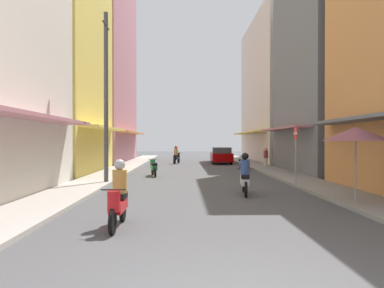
{
  "coord_description": "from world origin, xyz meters",
  "views": [
    {
      "loc": [
        -0.75,
        -4.07,
        2.01
      ],
      "look_at": [
        -0.18,
        18.73,
        1.81
      ],
      "focal_mm": 32.63,
      "sensor_mm": 36.0,
      "label": 1
    }
  ],
  "objects_px": {
    "pedestrian_crossing": "(266,157)",
    "street_sign_no_entry": "(296,148)",
    "motorbike_green": "(154,167)",
    "motorbike_silver": "(241,163)",
    "motorbike_black": "(177,156)",
    "vendor_umbrella": "(356,134)",
    "utility_pole": "(106,97)",
    "motorbike_white": "(245,176)",
    "parked_car": "(221,155)",
    "motorbike_red": "(118,197)"
  },
  "relations": [
    {
      "from": "parked_car",
      "to": "pedestrian_crossing",
      "type": "relative_size",
      "value": 2.7
    },
    {
      "from": "motorbike_silver",
      "to": "street_sign_no_entry",
      "type": "height_order",
      "value": "street_sign_no_entry"
    },
    {
      "from": "motorbike_white",
      "to": "motorbike_silver",
      "type": "height_order",
      "value": "motorbike_white"
    },
    {
      "from": "utility_pole",
      "to": "pedestrian_crossing",
      "type": "bearing_deg",
      "value": 46.01
    },
    {
      "from": "motorbike_black",
      "to": "vendor_umbrella",
      "type": "xyz_separation_m",
      "value": [
        5.99,
        -20.01,
        1.53
      ]
    },
    {
      "from": "utility_pole",
      "to": "parked_car",
      "type": "bearing_deg",
      "value": 64.37
    },
    {
      "from": "pedestrian_crossing",
      "to": "motorbike_red",
      "type": "bearing_deg",
      "value": -113.06
    },
    {
      "from": "motorbike_white",
      "to": "parked_car",
      "type": "distance_m",
      "value": 17.84
    },
    {
      "from": "vendor_umbrella",
      "to": "utility_pole",
      "type": "bearing_deg",
      "value": 148.43
    },
    {
      "from": "motorbike_red",
      "to": "motorbike_black",
      "type": "distance_m",
      "value": 22.65
    },
    {
      "from": "motorbike_green",
      "to": "motorbike_white",
      "type": "xyz_separation_m",
      "value": [
        3.99,
        -7.05,
        0.2
      ]
    },
    {
      "from": "motorbike_green",
      "to": "motorbike_silver",
      "type": "relative_size",
      "value": 1.01
    },
    {
      "from": "motorbike_green",
      "to": "utility_pole",
      "type": "bearing_deg",
      "value": -116.98
    },
    {
      "from": "motorbike_silver",
      "to": "motorbike_green",
      "type": "bearing_deg",
      "value": -145.2
    },
    {
      "from": "motorbike_green",
      "to": "motorbike_silver",
      "type": "height_order",
      "value": "same"
    },
    {
      "from": "pedestrian_crossing",
      "to": "street_sign_no_entry",
      "type": "bearing_deg",
      "value": -96.79
    },
    {
      "from": "motorbike_green",
      "to": "pedestrian_crossing",
      "type": "distance_m",
      "value": 10.36
    },
    {
      "from": "motorbike_green",
      "to": "pedestrian_crossing",
      "type": "xyz_separation_m",
      "value": [
        8.02,
        6.56,
        0.26
      ]
    },
    {
      "from": "motorbike_silver",
      "to": "motorbike_black",
      "type": "xyz_separation_m",
      "value": [
        -4.61,
        6.82,
        0.2
      ]
    },
    {
      "from": "motorbike_silver",
      "to": "pedestrian_crossing",
      "type": "xyz_separation_m",
      "value": [
        2.31,
        2.59,
        0.26
      ]
    },
    {
      "from": "motorbike_silver",
      "to": "street_sign_no_entry",
      "type": "relative_size",
      "value": 0.67
    },
    {
      "from": "motorbike_silver",
      "to": "vendor_umbrella",
      "type": "bearing_deg",
      "value": -84.04
    },
    {
      "from": "motorbike_black",
      "to": "street_sign_no_entry",
      "type": "height_order",
      "value": "street_sign_no_entry"
    },
    {
      "from": "motorbike_green",
      "to": "vendor_umbrella",
      "type": "height_order",
      "value": "vendor_umbrella"
    },
    {
      "from": "pedestrian_crossing",
      "to": "street_sign_no_entry",
      "type": "distance_m",
      "value": 11.33
    },
    {
      "from": "motorbike_silver",
      "to": "motorbike_black",
      "type": "distance_m",
      "value": 8.24
    },
    {
      "from": "motorbike_white",
      "to": "utility_pole",
      "type": "relative_size",
      "value": 0.23
    },
    {
      "from": "parked_car",
      "to": "motorbike_red",
      "type": "bearing_deg",
      "value": -102.16
    },
    {
      "from": "motorbike_black",
      "to": "motorbike_white",
      "type": "bearing_deg",
      "value": -80.79
    },
    {
      "from": "motorbike_white",
      "to": "motorbike_green",
      "type": "bearing_deg",
      "value": 119.53
    },
    {
      "from": "motorbike_white",
      "to": "street_sign_no_entry",
      "type": "relative_size",
      "value": 0.68
    },
    {
      "from": "motorbike_black",
      "to": "vendor_umbrella",
      "type": "bearing_deg",
      "value": -73.34
    },
    {
      "from": "motorbike_black",
      "to": "vendor_umbrella",
      "type": "distance_m",
      "value": 20.94
    },
    {
      "from": "motorbike_silver",
      "to": "vendor_umbrella",
      "type": "distance_m",
      "value": 13.37
    },
    {
      "from": "vendor_umbrella",
      "to": "street_sign_no_entry",
      "type": "bearing_deg",
      "value": 95.08
    },
    {
      "from": "utility_pole",
      "to": "motorbike_silver",
      "type": "bearing_deg",
      "value": 45.28
    },
    {
      "from": "motorbike_green",
      "to": "motorbike_black",
      "type": "xyz_separation_m",
      "value": [
        1.1,
        10.79,
        0.2
      ]
    },
    {
      "from": "motorbike_green",
      "to": "motorbike_white",
      "type": "bearing_deg",
      "value": -60.47
    },
    {
      "from": "parked_car",
      "to": "street_sign_no_entry",
      "type": "height_order",
      "value": "street_sign_no_entry"
    },
    {
      "from": "pedestrian_crossing",
      "to": "vendor_umbrella",
      "type": "bearing_deg",
      "value": -93.37
    },
    {
      "from": "pedestrian_crossing",
      "to": "street_sign_no_entry",
      "type": "height_order",
      "value": "street_sign_no_entry"
    },
    {
      "from": "motorbike_black",
      "to": "motorbike_silver",
      "type": "bearing_deg",
      "value": -55.95
    },
    {
      "from": "motorbike_silver",
      "to": "motorbike_black",
      "type": "height_order",
      "value": "motorbike_black"
    },
    {
      "from": "utility_pole",
      "to": "street_sign_no_entry",
      "type": "bearing_deg",
      "value": -6.35
    },
    {
      "from": "parked_car",
      "to": "street_sign_no_entry",
      "type": "bearing_deg",
      "value": -83.97
    },
    {
      "from": "vendor_umbrella",
      "to": "street_sign_no_entry",
      "type": "relative_size",
      "value": 0.93
    },
    {
      "from": "motorbike_black",
      "to": "utility_pole",
      "type": "height_order",
      "value": "utility_pole"
    },
    {
      "from": "motorbike_silver",
      "to": "motorbike_black",
      "type": "bearing_deg",
      "value": 124.05
    },
    {
      "from": "motorbike_black",
      "to": "motorbike_red",
      "type": "bearing_deg",
      "value": -92.31
    },
    {
      "from": "motorbike_red",
      "to": "utility_pole",
      "type": "height_order",
      "value": "utility_pole"
    }
  ]
}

